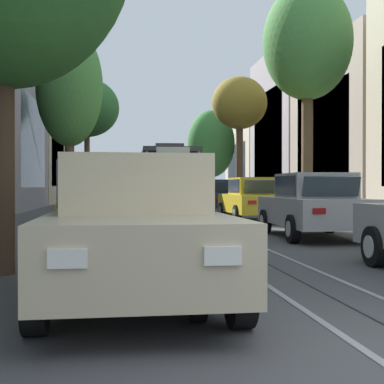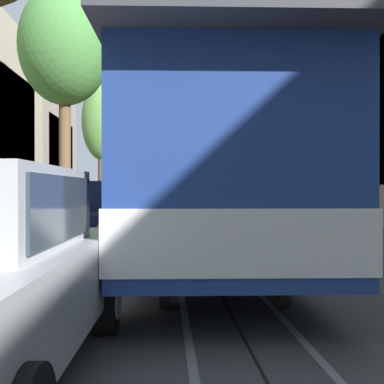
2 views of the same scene
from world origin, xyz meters
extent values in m
plane|color=#424244|center=(0.00, 19.60, 0.00)|extent=(160.00, 160.00, 0.00)
cube|color=gray|center=(-0.53, 22.50, 0.01)|extent=(0.08, 57.00, 0.01)
cube|color=gray|center=(0.53, 22.50, 0.01)|extent=(0.08, 57.00, 0.01)
cube|color=black|center=(0.00, 22.50, 0.00)|extent=(0.03, 57.00, 0.01)
cube|color=gray|center=(-9.73, 4.12, 4.66)|extent=(5.36, 11.95, 9.31)
cube|color=#2D3842|center=(-7.07, 4.12, 4.19)|extent=(0.04, 8.57, 5.59)
cube|color=gray|center=(9.11, 2.90, 3.76)|extent=(4.12, 9.50, 7.53)
cube|color=#2D3842|center=(7.07, 2.90, 3.39)|extent=(0.04, 6.86, 4.52)
cube|color=#2D3842|center=(7.07, 12.70, 3.80)|extent=(0.04, 6.86, 5.07)
cube|color=#C1B28E|center=(-2.23, 2.83, 0.65)|extent=(1.87, 4.33, 0.66)
cube|color=#C1B28E|center=(-2.23, 2.98, 1.28)|extent=(1.51, 2.09, 0.60)
cube|color=#2D3842|center=(-2.22, 2.14, 1.26)|extent=(1.34, 0.24, 0.47)
cube|color=#2D3842|center=(-2.25, 4.16, 1.26)|extent=(1.30, 0.22, 0.45)
cube|color=#2D3842|center=(-1.48, 2.99, 1.28)|extent=(0.06, 1.81, 0.47)
cube|color=#2D3842|center=(-2.98, 2.96, 1.28)|extent=(0.06, 1.81, 0.47)
cube|color=white|center=(-1.63, 0.68, 0.75)|extent=(0.28, 0.04, 0.14)
cube|color=#B21414|center=(-1.71, 5.00, 0.75)|extent=(0.28, 0.04, 0.12)
cube|color=white|center=(-2.75, 0.66, 0.75)|extent=(0.28, 0.04, 0.14)
cube|color=#B21414|center=(-2.82, 4.98, 0.75)|extent=(0.28, 0.04, 0.12)
cylinder|color=black|center=(-1.32, 1.51, 0.32)|extent=(0.21, 0.64, 0.64)
cylinder|color=silver|center=(-1.21, 1.51, 0.32)|extent=(0.03, 0.35, 0.35)
cylinder|color=black|center=(-3.08, 1.48, 0.32)|extent=(0.21, 0.64, 0.64)
cylinder|color=silver|center=(-3.19, 1.48, 0.32)|extent=(0.03, 0.35, 0.35)
cylinder|color=black|center=(-1.37, 4.18, 0.32)|extent=(0.21, 0.64, 0.64)
cylinder|color=silver|center=(-1.26, 4.18, 0.32)|extent=(0.03, 0.35, 0.35)
cylinder|color=black|center=(-3.13, 4.14, 0.32)|extent=(0.21, 0.64, 0.64)
cylinder|color=silver|center=(-3.24, 4.14, 0.32)|extent=(0.03, 0.35, 0.35)
cube|color=brown|center=(-2.21, 9.42, 0.65)|extent=(1.98, 4.37, 0.66)
cube|color=brown|center=(-2.22, 9.57, 1.28)|extent=(1.56, 2.12, 0.60)
cube|color=#2D3842|center=(-2.18, 8.73, 1.26)|extent=(1.34, 0.28, 0.47)
cube|color=#2D3842|center=(-2.27, 10.75, 1.26)|extent=(1.30, 0.25, 0.45)
cube|color=#2D3842|center=(-1.47, 9.60, 1.28)|extent=(0.11, 1.81, 0.47)
cube|color=#2D3842|center=(-2.97, 9.54, 1.28)|extent=(0.11, 1.81, 0.47)
cube|color=white|center=(-1.56, 7.29, 0.75)|extent=(0.28, 0.05, 0.14)
cube|color=#B21414|center=(-1.75, 11.60, 0.75)|extent=(0.28, 0.05, 0.12)
cube|color=white|center=(-2.68, 7.24, 0.75)|extent=(0.28, 0.05, 0.14)
cube|color=#B21414|center=(-2.86, 11.56, 0.75)|extent=(0.28, 0.05, 0.12)
cylinder|color=black|center=(-1.28, 8.13, 0.32)|extent=(0.23, 0.65, 0.64)
cylinder|color=silver|center=(-1.17, 8.13, 0.32)|extent=(0.03, 0.35, 0.35)
cylinder|color=black|center=(-3.04, 8.05, 0.32)|extent=(0.23, 0.65, 0.64)
cylinder|color=silver|center=(-3.15, 8.05, 0.32)|extent=(0.03, 0.35, 0.35)
cylinder|color=black|center=(-1.39, 10.79, 0.32)|extent=(0.23, 0.65, 0.64)
cylinder|color=silver|center=(-1.28, 10.80, 0.32)|extent=(0.03, 0.35, 0.35)
cylinder|color=black|center=(-3.15, 10.72, 0.32)|extent=(0.23, 0.65, 0.64)
cylinder|color=silver|center=(-3.26, 10.71, 0.32)|extent=(0.03, 0.35, 0.35)
cube|color=slate|center=(-2.21, 15.32, 0.65)|extent=(1.84, 4.32, 0.66)
cube|color=slate|center=(-2.21, 15.47, 1.28)|extent=(1.49, 2.08, 0.60)
cube|color=#2D3842|center=(-2.21, 14.63, 1.26)|extent=(1.33, 0.23, 0.47)
cube|color=#2D3842|center=(-2.22, 16.65, 1.26)|extent=(1.30, 0.21, 0.45)
cube|color=#2D3842|center=(-1.47, 15.48, 1.28)|extent=(0.05, 1.81, 0.47)
cube|color=#2D3842|center=(-2.96, 15.46, 1.28)|extent=(0.05, 1.81, 0.47)
cube|color=white|center=(-1.63, 13.16, 0.75)|extent=(0.28, 0.04, 0.14)
cube|color=#B21414|center=(-1.67, 17.48, 0.75)|extent=(0.28, 0.04, 0.12)
cube|color=white|center=(-2.75, 13.15, 0.75)|extent=(0.28, 0.04, 0.14)
cube|color=#B21414|center=(-2.79, 17.47, 0.75)|extent=(0.28, 0.04, 0.12)
cylinder|color=black|center=(-1.32, 13.99, 0.32)|extent=(0.21, 0.64, 0.64)
cylinder|color=silver|center=(-1.21, 13.99, 0.32)|extent=(0.02, 0.35, 0.35)
cylinder|color=black|center=(-3.08, 13.98, 0.32)|extent=(0.21, 0.64, 0.64)
cylinder|color=silver|center=(-3.19, 13.98, 0.32)|extent=(0.02, 0.35, 0.35)
cylinder|color=black|center=(-1.34, 16.66, 0.32)|extent=(0.21, 0.64, 0.64)
cylinder|color=silver|center=(-1.23, 16.66, 0.32)|extent=(0.02, 0.35, 0.35)
cylinder|color=black|center=(-3.10, 16.64, 0.32)|extent=(0.21, 0.64, 0.64)
cylinder|color=silver|center=(-3.21, 16.64, 0.32)|extent=(0.02, 0.35, 0.35)
cube|color=#B7B7BC|center=(2.44, 3.65, 0.65)|extent=(1.84, 4.32, 0.66)
cube|color=#B7B7BC|center=(2.44, 3.50, 1.28)|extent=(1.49, 2.08, 0.60)
cube|color=#2D3842|center=(2.45, 4.34, 1.26)|extent=(1.33, 0.23, 0.47)
cube|color=#2D3842|center=(2.43, 2.32, 1.26)|extent=(1.30, 0.21, 0.45)
cube|color=#2D3842|center=(1.69, 3.51, 1.28)|extent=(0.05, 1.81, 0.47)
cube|color=#2D3842|center=(3.19, 3.50, 1.28)|extent=(0.05, 1.81, 0.47)
cube|color=white|center=(1.90, 5.82, 0.75)|extent=(0.28, 0.04, 0.14)
cube|color=#B21414|center=(1.87, 1.50, 0.75)|extent=(0.28, 0.04, 0.12)
cube|color=white|center=(3.02, 5.81, 0.75)|extent=(0.28, 0.04, 0.14)
cube|color=#B21414|center=(2.98, 1.49, 0.75)|extent=(0.28, 0.04, 0.12)
cylinder|color=black|center=(1.58, 4.99, 0.32)|extent=(0.21, 0.64, 0.64)
cylinder|color=silver|center=(1.47, 5.00, 0.32)|extent=(0.02, 0.35, 0.35)
cylinder|color=black|center=(3.34, 4.98, 0.32)|extent=(0.21, 0.64, 0.64)
cylinder|color=silver|center=(3.45, 4.98, 0.32)|extent=(0.02, 0.35, 0.35)
cylinder|color=black|center=(1.55, 2.33, 0.32)|extent=(0.21, 0.64, 0.64)
cylinder|color=silver|center=(1.44, 2.33, 0.32)|extent=(0.02, 0.35, 0.35)
cylinder|color=black|center=(3.31, 2.31, 0.32)|extent=(0.21, 0.64, 0.64)
cylinder|color=silver|center=(3.42, 2.31, 0.32)|extent=(0.02, 0.35, 0.35)
cube|color=#B7B7BC|center=(2.34, 10.06, 0.65)|extent=(1.91, 4.35, 0.66)
cube|color=#B7B7BC|center=(2.33, 9.91, 1.28)|extent=(1.53, 2.10, 0.60)
cube|color=#2D3842|center=(2.36, 10.75, 1.26)|extent=(1.34, 0.26, 0.47)
cube|color=#2D3842|center=(2.30, 8.73, 1.26)|extent=(1.30, 0.23, 0.45)
cube|color=#2D3842|center=(1.59, 9.93, 1.28)|extent=(0.08, 1.81, 0.47)
cube|color=#2D3842|center=(3.08, 9.89, 1.28)|extent=(0.08, 1.81, 0.47)
cube|color=white|center=(1.84, 12.24, 0.75)|extent=(0.28, 0.05, 0.14)
cube|color=#B21414|center=(1.72, 7.92, 0.75)|extent=(0.28, 0.05, 0.12)
cube|color=white|center=(2.95, 12.21, 0.75)|extent=(0.28, 0.05, 0.14)
cube|color=#B21414|center=(2.84, 7.89, 0.75)|extent=(0.28, 0.05, 0.12)
cylinder|color=black|center=(1.49, 11.42, 0.32)|extent=(0.22, 0.65, 0.64)
cylinder|color=silver|center=(1.38, 11.42, 0.32)|extent=(0.03, 0.35, 0.35)
cylinder|color=black|center=(3.25, 11.37, 0.32)|extent=(0.22, 0.65, 0.64)
cylinder|color=silver|center=(3.36, 11.37, 0.32)|extent=(0.03, 0.35, 0.35)
cylinder|color=black|center=(1.42, 8.75, 0.32)|extent=(0.22, 0.65, 0.64)
cylinder|color=silver|center=(1.31, 8.75, 0.32)|extent=(0.03, 0.35, 0.35)
cylinder|color=black|center=(3.18, 8.71, 0.32)|extent=(0.22, 0.65, 0.64)
cylinder|color=silver|center=(3.29, 8.70, 0.32)|extent=(0.03, 0.35, 0.35)
cube|color=gold|center=(2.41, 16.69, 0.65)|extent=(1.83, 4.31, 0.66)
cube|color=gold|center=(2.41, 16.54, 1.28)|extent=(1.49, 2.08, 0.60)
cube|color=#2D3842|center=(2.41, 17.38, 1.26)|extent=(1.33, 0.23, 0.47)
cube|color=#2D3842|center=(2.42, 15.36, 1.26)|extent=(1.30, 0.21, 0.45)
cube|color=#2D3842|center=(1.67, 16.54, 1.28)|extent=(0.04, 1.81, 0.47)
cube|color=#2D3842|center=(3.16, 16.55, 1.28)|extent=(0.04, 1.81, 0.47)
cube|color=white|center=(1.84, 18.85, 0.75)|extent=(0.28, 0.04, 0.14)
cube|color=#B21414|center=(1.87, 14.53, 0.75)|extent=(0.28, 0.04, 0.12)
cube|color=white|center=(2.95, 18.86, 0.75)|extent=(0.28, 0.04, 0.14)
cube|color=#B21414|center=(2.99, 14.54, 0.75)|extent=(0.28, 0.04, 0.12)
cylinder|color=black|center=(1.52, 18.02, 0.32)|extent=(0.21, 0.64, 0.64)
cylinder|color=silver|center=(1.41, 18.02, 0.32)|extent=(0.02, 0.35, 0.35)
cylinder|color=black|center=(3.28, 18.03, 0.32)|extent=(0.21, 0.64, 0.64)
cylinder|color=silver|center=(3.39, 18.04, 0.32)|extent=(0.02, 0.35, 0.35)
cylinder|color=black|center=(1.54, 15.35, 0.32)|extent=(0.21, 0.64, 0.64)
cylinder|color=silver|center=(1.43, 15.35, 0.32)|extent=(0.02, 0.35, 0.35)
cylinder|color=black|center=(3.30, 15.37, 0.32)|extent=(0.21, 0.64, 0.64)
cylinder|color=silver|center=(3.41, 15.37, 0.32)|extent=(0.02, 0.35, 0.35)
cube|color=#19234C|center=(2.37, 23.14, 0.65)|extent=(1.91, 4.35, 0.66)
cube|color=#19234C|center=(2.37, 22.99, 1.28)|extent=(1.53, 2.10, 0.60)
cube|color=#2D3842|center=(2.35, 23.82, 1.26)|extent=(1.34, 0.26, 0.47)
cube|color=#2D3842|center=(2.40, 21.80, 1.26)|extent=(1.30, 0.23, 0.45)
cube|color=#2D3842|center=(1.62, 22.97, 1.28)|extent=(0.08, 1.81, 0.47)
cube|color=#2D3842|center=(3.12, 23.01, 1.28)|extent=(0.08, 1.81, 0.47)
cube|color=white|center=(1.75, 25.28, 0.75)|extent=(0.28, 0.05, 0.14)
cube|color=#B21414|center=(1.87, 20.96, 0.75)|extent=(0.28, 0.05, 0.12)
cube|color=white|center=(2.86, 25.31, 0.75)|extent=(0.28, 0.05, 0.14)
cube|color=#B21414|center=(2.98, 20.99, 0.75)|extent=(0.28, 0.05, 0.12)
cylinder|color=black|center=(1.45, 24.45, 0.32)|extent=(0.22, 0.65, 0.64)
cylinder|color=silver|center=(1.34, 24.44, 0.32)|extent=(0.03, 0.35, 0.35)
cylinder|color=black|center=(3.21, 24.49, 0.32)|extent=(0.22, 0.65, 0.64)
cylinder|color=silver|center=(3.32, 24.50, 0.32)|extent=(0.03, 0.35, 0.35)
cylinder|color=black|center=(1.52, 21.78, 0.32)|extent=(0.22, 0.65, 0.64)
cylinder|color=silver|center=(1.41, 21.78, 0.32)|extent=(0.03, 0.35, 0.35)
cylinder|color=black|center=(3.28, 21.83, 0.32)|extent=(0.22, 0.65, 0.64)
cylinder|color=silver|center=(3.39, 21.83, 0.32)|extent=(0.03, 0.35, 0.35)
cube|color=#2D3842|center=(2.19, 28.76, 1.26)|extent=(1.30, 0.24, 0.45)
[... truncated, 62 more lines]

